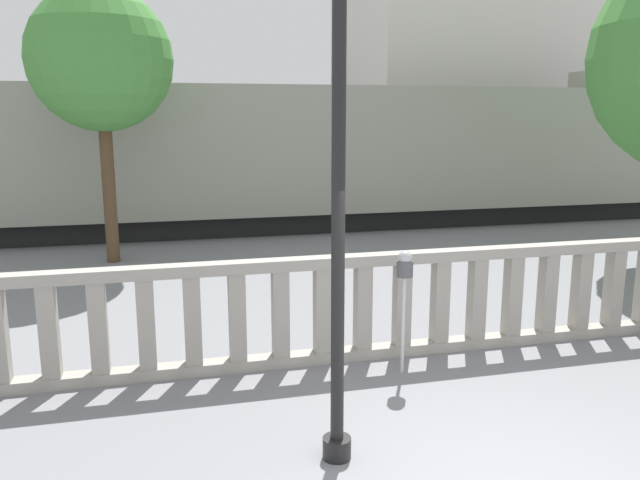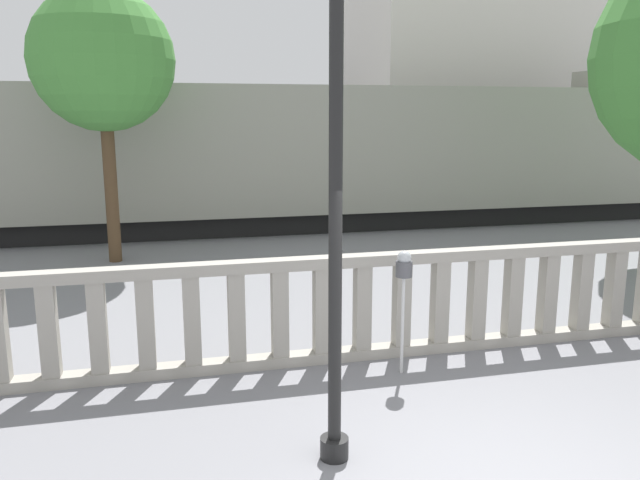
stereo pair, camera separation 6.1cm
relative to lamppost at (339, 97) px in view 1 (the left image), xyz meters
name	(u,v)px [view 1 (the left image)]	position (x,y,z in m)	size (l,w,h in m)	color
balustrade	(382,305)	(1.24, 2.26, -2.58)	(12.07, 0.24, 1.39)	#9E998E
lamppost	(339,97)	(0.00, 0.00, 0.00)	(0.29, 0.29, 6.13)	black
parking_meter	(405,273)	(1.31, 1.69, -2.01)	(0.20, 0.20, 1.54)	silver
train_near	(238,156)	(0.53, 11.95, -1.26)	(28.31, 2.92, 4.47)	black
train_far	(43,145)	(-6.47, 24.34, -1.45)	(23.19, 2.71, 4.06)	black
building_block	(496,62)	(12.64, 20.00, 2.07)	(12.65, 7.60, 10.69)	beige
tree_left	(100,61)	(-2.58, 8.76, 0.93)	(2.92, 2.92, 5.69)	#4C3823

